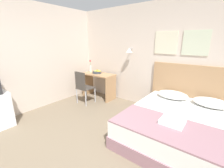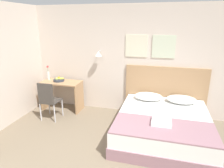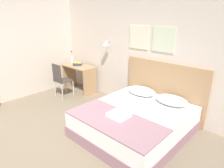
{
  "view_description": "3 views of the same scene",
  "coord_description": "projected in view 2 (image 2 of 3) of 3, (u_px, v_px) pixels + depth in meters",
  "views": [
    {
      "loc": [
        1.56,
        -0.91,
        1.74
      ],
      "look_at": [
        -0.6,
        1.92,
        0.71
      ],
      "focal_mm": 24.0,
      "sensor_mm": 36.0,
      "label": 1
    },
    {
      "loc": [
        1.03,
        -2.01,
        2.25
      ],
      "look_at": [
        0.07,
        1.58,
        1.09
      ],
      "focal_mm": 32.0,
      "sensor_mm": 36.0,
      "label": 2
    },
    {
      "loc": [
        3.08,
        -1.06,
        2.22
      ],
      "look_at": [
        0.21,
        2.01,
        0.72
      ],
      "focal_mm": 32.0,
      "sensor_mm": 36.0,
      "label": 3
    }
  ],
  "objects": [
    {
      "name": "bed",
      "position": [
        163.0,
        126.0,
        4.01
      ],
      "size": [
        1.79,
        1.98,
        0.5
      ],
      "color": "gray",
      "rests_on": "ground_plane"
    },
    {
      "name": "wall_back",
      "position": [
        122.0,
        60.0,
        4.95
      ],
      "size": [
        5.35,
        0.31,
        2.65
      ],
      "color": "beige",
      "rests_on": "ground_plane"
    },
    {
      "name": "folded_towel_near_foot",
      "position": [
        162.0,
        122.0,
        3.52
      ],
      "size": [
        0.34,
        0.31,
        0.06
      ],
      "color": "white",
      "rests_on": "throw_blanket"
    },
    {
      "name": "desk_chair",
      "position": [
        48.0,
        99.0,
        4.62
      ],
      "size": [
        0.41,
        0.41,
        0.94
      ],
      "color": "#3D3833",
      "rests_on": "ground_plane"
    },
    {
      "name": "pillow_right",
      "position": [
        181.0,
        99.0,
        4.48
      ],
      "size": [
        0.66,
        0.45,
        0.15
      ],
      "color": "white",
      "rests_on": "bed"
    },
    {
      "name": "throw_blanket",
      "position": [
        163.0,
        128.0,
        3.4
      ],
      "size": [
        1.74,
        0.79,
        0.02
      ],
      "color": "gray",
      "rests_on": "bed"
    },
    {
      "name": "pillow_left",
      "position": [
        148.0,
        96.0,
        4.66
      ],
      "size": [
        0.66,
        0.45,
        0.15
      ],
      "color": "white",
      "rests_on": "bed"
    },
    {
      "name": "headboard",
      "position": [
        165.0,
        92.0,
        4.84
      ],
      "size": [
        1.91,
        0.06,
        1.24
      ],
      "color": "#A87F56",
      "rests_on": "ground_plane"
    },
    {
      "name": "fruit_bowl",
      "position": [
        59.0,
        80.0,
        5.17
      ],
      "size": [
        0.28,
        0.28,
        0.11
      ],
      "color": "#333842",
      "rests_on": "desk"
    },
    {
      "name": "desk",
      "position": [
        62.0,
        91.0,
        5.22
      ],
      "size": [
        1.02,
        0.51,
        0.77
      ],
      "color": "#A87F56",
      "rests_on": "ground_plane"
    },
    {
      "name": "flower_vase",
      "position": [
        48.0,
        74.0,
        5.27
      ],
      "size": [
        0.07,
        0.07,
        0.38
      ],
      "color": "silver",
      "rests_on": "desk"
    }
  ]
}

